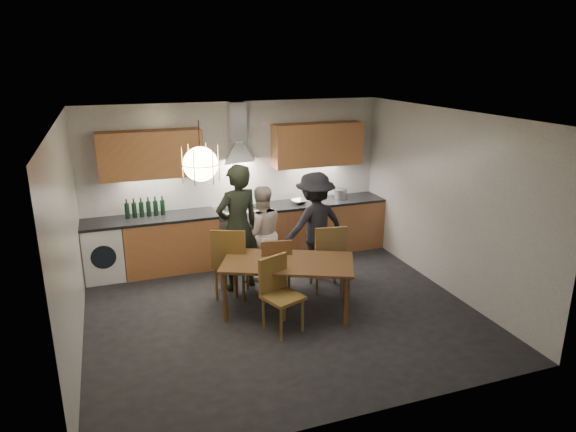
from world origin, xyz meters
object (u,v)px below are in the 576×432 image
object	(u,v)px
chair_front	(278,289)
person_right	(315,225)
person_mid	(261,233)
wine_bottles	(145,207)
stock_pot	(340,194)
person_left	(238,228)
chair_back_left	(230,258)
dining_table	(288,267)
mixing_bowl	(299,202)

from	to	relation	value
chair_front	person_right	xyz separation A→B (m)	(1.06, 1.40, 0.28)
person_mid	person_right	world-z (taller)	person_right
person_right	wine_bottles	world-z (taller)	person_right
person_right	stock_pot	bearing A→B (deg)	-142.17
person_left	stock_pot	bearing A→B (deg)	-169.18
chair_back_left	person_left	world-z (taller)	person_left
dining_table	chair_front	size ratio (longest dim) A/B	2.02
dining_table	wine_bottles	distance (m)	2.65
person_mid	dining_table	bearing A→B (deg)	89.66
mixing_bowl	wine_bottles	bearing A→B (deg)	177.44
chair_front	person_right	world-z (taller)	person_right
chair_front	person_right	distance (m)	1.78
chair_back_left	mixing_bowl	xyz separation A→B (m)	(1.52, 1.30, 0.33)
person_left	wine_bottles	world-z (taller)	person_left
chair_front	wine_bottles	xyz separation A→B (m)	(-1.36, 2.45, 0.51)
chair_back_left	person_right	distance (m)	1.48
person_right	stock_pot	size ratio (longest dim) A/B	7.18
person_right	mixing_bowl	size ratio (longest dim) A/B	6.17
dining_table	person_mid	bearing A→B (deg)	116.03
mixing_bowl	stock_pot	xyz separation A→B (m)	(0.79, 0.05, 0.05)
person_mid	person_right	distance (m)	0.84
chair_back_left	person_right	size ratio (longest dim) A/B	0.64
dining_table	person_right	size ratio (longest dim) A/B	1.16
mixing_bowl	person_right	bearing A→B (deg)	-96.15
person_left	stock_pot	world-z (taller)	person_left
person_right	stock_pot	distance (m)	1.33
chair_front	dining_table	bearing A→B (deg)	35.02
mixing_bowl	chair_front	bearing A→B (deg)	-116.48
person_left	stock_pot	xyz separation A→B (m)	(2.11, 1.05, 0.05)
dining_table	mixing_bowl	xyz separation A→B (m)	(0.90, 1.94, 0.30)
chair_back_left	stock_pot	xyz separation A→B (m)	(2.31, 1.35, 0.38)
chair_front	mixing_bowl	xyz separation A→B (m)	(1.16, 2.33, 0.39)
wine_bottles	person_right	bearing A→B (deg)	-23.40
dining_table	mixing_bowl	distance (m)	2.16
stock_pot	wine_bottles	xyz separation A→B (m)	(-3.31, 0.06, 0.07)
dining_table	wine_bottles	xyz separation A→B (m)	(-1.62, 2.06, 0.42)
dining_table	person_mid	size ratio (longest dim) A/B	1.30
dining_table	chair_front	world-z (taller)	chair_front
wine_bottles	chair_front	bearing A→B (deg)	-60.99
person_right	wine_bottles	size ratio (longest dim) A/B	2.70
chair_back_left	chair_front	xyz separation A→B (m)	(0.36, -1.03, -0.06)
wine_bottles	mixing_bowl	bearing A→B (deg)	-2.56
chair_front	mixing_bowl	distance (m)	2.64
mixing_bowl	stock_pot	world-z (taller)	stock_pot
person_right	dining_table	bearing A→B (deg)	41.63
chair_front	person_left	world-z (taller)	person_left
chair_front	mixing_bowl	size ratio (longest dim) A/B	3.55
chair_back_left	person_mid	bearing A→B (deg)	-116.25
chair_back_left	person_right	xyz separation A→B (m)	(1.42, 0.37, 0.22)
chair_back_left	mixing_bowl	bearing A→B (deg)	-115.82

